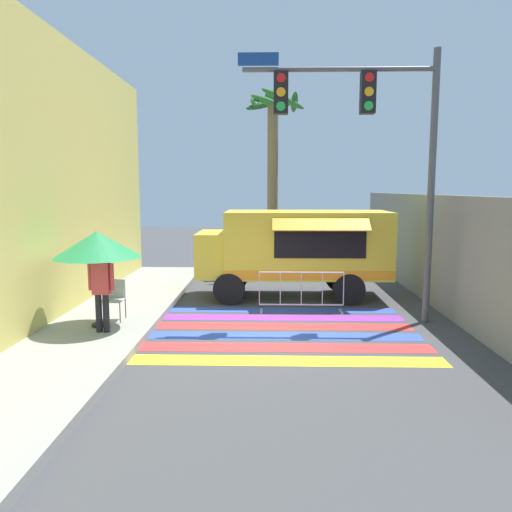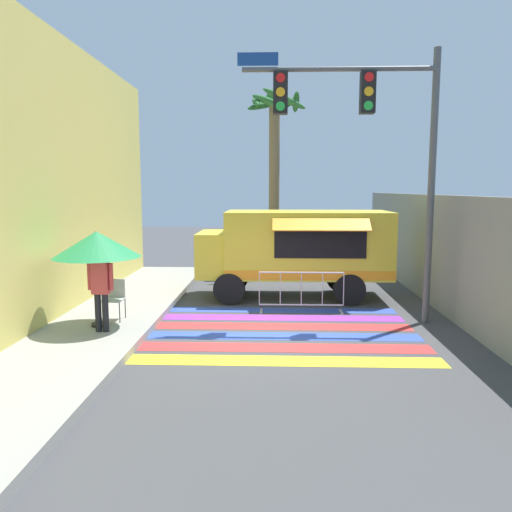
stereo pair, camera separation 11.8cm
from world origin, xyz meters
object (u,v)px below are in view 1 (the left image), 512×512
(patio_umbrella, at_px, (97,245))
(traffic_signal_pole, at_px, (370,130))
(barricade_front, at_px, (301,292))
(food_truck, at_px, (292,246))
(palm_tree, at_px, (273,151))
(folding_chair, at_px, (114,296))
(vendor_person, at_px, (102,286))

(patio_umbrella, bearing_deg, traffic_signal_pole, 11.10)
(barricade_front, bearing_deg, food_truck, 95.40)
(palm_tree, bearing_deg, patio_umbrella, -114.63)
(traffic_signal_pole, relative_size, patio_umbrella, 3.01)
(food_truck, bearing_deg, barricade_front, -84.60)
(food_truck, xyz_separation_m, folding_chair, (-4.12, -3.16, -0.76))
(vendor_person, height_order, barricade_front, vendor_person)
(barricade_front, bearing_deg, vendor_person, -149.95)
(barricade_front, bearing_deg, palm_tree, 96.28)
(patio_umbrella, relative_size, barricade_front, 0.95)
(traffic_signal_pole, xyz_separation_m, folding_chair, (-5.70, -0.57, -3.68))
(food_truck, distance_m, barricade_front, 1.97)
(traffic_signal_pole, xyz_separation_m, barricade_front, (-1.42, 0.86, -3.87))
(vendor_person, bearing_deg, barricade_front, 42.30)
(patio_umbrella, bearing_deg, food_truck, 41.24)
(traffic_signal_pole, bearing_deg, food_truck, 121.48)
(palm_tree, bearing_deg, food_truck, -83.38)
(food_truck, distance_m, vendor_person, 5.81)
(patio_umbrella, height_order, vendor_person, patio_umbrella)
(food_truck, bearing_deg, palm_tree, 96.62)
(traffic_signal_pole, relative_size, vendor_person, 3.63)
(food_truck, xyz_separation_m, vendor_person, (-4.05, -4.16, -0.34))
(traffic_signal_pole, height_order, vendor_person, traffic_signal_pole)
(food_truck, relative_size, patio_umbrella, 2.62)
(food_truck, bearing_deg, vendor_person, -134.26)
(food_truck, xyz_separation_m, traffic_signal_pole, (1.58, -2.58, 2.92))
(folding_chair, xyz_separation_m, palm_tree, (3.60, 7.58, 3.73))
(folding_chair, height_order, barricade_front, folding_chair)
(food_truck, xyz_separation_m, barricade_front, (0.16, -1.72, -0.95))
(vendor_person, xyz_separation_m, palm_tree, (3.54, 8.58, 3.31))
(patio_umbrella, distance_m, vendor_person, 0.92)
(traffic_signal_pole, distance_m, patio_umbrella, 6.44)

